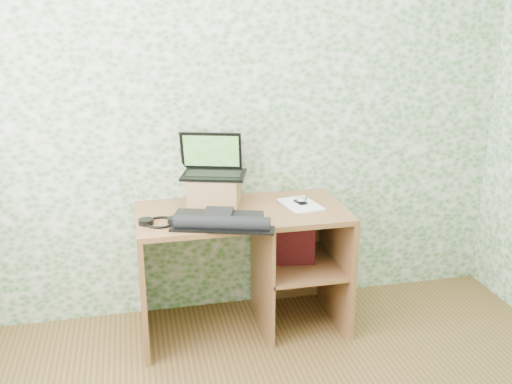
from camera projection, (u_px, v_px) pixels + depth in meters
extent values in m
plane|color=white|center=(231.00, 106.00, 3.38)|extent=(3.50, 0.00, 3.50)
cube|color=brown|center=(242.00, 213.00, 3.26)|extent=(1.20, 0.60, 0.03)
cube|color=brown|center=(142.00, 282.00, 3.26)|extent=(0.03, 0.60, 0.72)
cube|color=brown|center=(336.00, 263.00, 3.50)|extent=(0.03, 0.60, 0.72)
cube|color=brown|center=(262.00, 270.00, 3.40)|extent=(0.02, 0.56, 0.72)
cube|color=brown|center=(300.00, 264.00, 3.45)|extent=(0.46, 0.56, 0.02)
cube|color=brown|center=(288.00, 248.00, 3.72)|extent=(0.48, 0.02, 0.72)
cube|color=#996844|center=(214.00, 190.00, 3.34)|extent=(0.34, 0.31, 0.17)
cube|color=black|center=(214.00, 175.00, 3.31)|extent=(0.42, 0.34, 0.02)
cube|color=black|center=(214.00, 174.00, 3.30)|extent=(0.34, 0.22, 0.00)
cube|color=black|center=(211.00, 151.00, 3.36)|extent=(0.36, 0.16, 0.23)
cube|color=#305217|center=(211.00, 151.00, 3.36)|extent=(0.33, 0.14, 0.19)
cube|color=black|center=(218.00, 218.00, 3.09)|extent=(0.51, 0.31, 0.04)
cube|color=black|center=(218.00, 216.00, 3.09)|extent=(0.19, 0.19, 0.06)
cylinder|color=black|center=(222.00, 223.00, 2.97)|extent=(0.50, 0.23, 0.08)
cube|color=black|center=(222.00, 229.00, 2.97)|extent=(0.55, 0.27, 0.01)
torus|color=black|center=(161.00, 222.00, 3.06)|extent=(0.18, 0.18, 0.01)
cylinder|color=black|center=(146.00, 222.00, 3.05)|extent=(0.08, 0.08, 0.03)
cylinder|color=black|center=(175.00, 220.00, 3.07)|extent=(0.08, 0.08, 0.03)
cube|color=silver|center=(300.00, 205.00, 3.34)|extent=(0.23, 0.30, 0.01)
ellipsoid|color=silver|center=(300.00, 200.00, 3.34)|extent=(0.08, 0.10, 0.03)
cylinder|color=black|center=(305.00, 200.00, 3.39)|extent=(0.07, 0.12, 0.01)
cube|color=maroon|center=(294.00, 240.00, 3.39)|extent=(0.25, 0.12, 0.29)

